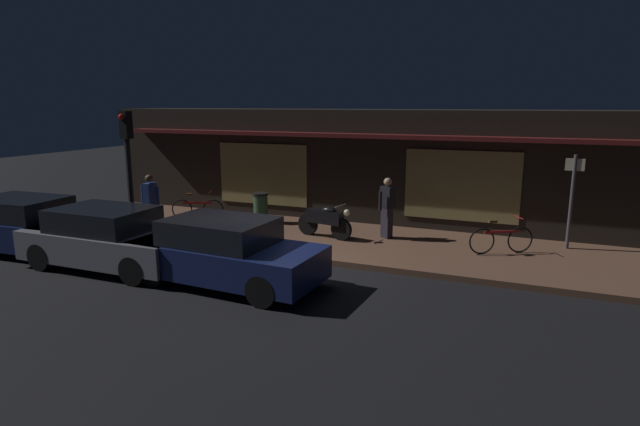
{
  "coord_description": "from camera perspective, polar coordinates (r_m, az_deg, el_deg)",
  "views": [
    {
      "loc": [
        5.09,
        -9.93,
        3.78
      ],
      "look_at": [
        -0.06,
        2.4,
        0.95
      ],
      "focal_mm": 29.03,
      "sensor_mm": 36.0,
      "label": 1
    }
  ],
  "objects": [
    {
      "name": "ground_plane",
      "position": [
        11.78,
        -4.25,
        -6.79
      ],
      "size": [
        60.0,
        60.0,
        0.0
      ],
      "primitive_type": "plane",
      "color": "black"
    },
    {
      "name": "sidewalk_slab",
      "position": [
        14.38,
        1.16,
        -2.97
      ],
      "size": [
        18.0,
        4.0,
        0.15
      ],
      "primitive_type": "cube",
      "color": "brown",
      "rests_on": "ground_plane"
    },
    {
      "name": "storefront_building",
      "position": [
        17.21,
        5.34,
        5.32
      ],
      "size": [
        18.0,
        3.3,
        3.6
      ],
      "color": "black",
      "rests_on": "ground_plane"
    },
    {
      "name": "motorcycle",
      "position": [
        14.22,
        0.59,
        -0.77
      ],
      "size": [
        1.69,
        0.61,
        0.97
      ],
      "color": "black",
      "rests_on": "sidewalk_slab"
    },
    {
      "name": "bicycle_parked",
      "position": [
        13.5,
        19.32,
        -2.76
      ],
      "size": [
        1.45,
        0.88,
        0.91
      ],
      "color": "black",
      "rests_on": "sidewalk_slab"
    },
    {
      "name": "bicycle_extra",
      "position": [
        16.9,
        -13.35,
        0.47
      ],
      "size": [
        1.56,
        0.67,
        0.91
      ],
      "color": "black",
      "rests_on": "sidewalk_slab"
    },
    {
      "name": "person_photographer",
      "position": [
        15.53,
        -18.17,
        1.15
      ],
      "size": [
        0.61,
        0.39,
        1.67
      ],
      "color": "#28232D",
      "rests_on": "sidewalk_slab"
    },
    {
      "name": "person_bystander",
      "position": [
        14.23,
        7.41,
        0.71
      ],
      "size": [
        0.44,
        0.57,
        1.67
      ],
      "color": "#28232D",
      "rests_on": "sidewalk_slab"
    },
    {
      "name": "sign_post",
      "position": [
        14.44,
        26.02,
        1.69
      ],
      "size": [
        0.44,
        0.09,
        2.4
      ],
      "color": "#47474C",
      "rests_on": "sidewalk_slab"
    },
    {
      "name": "trash_bin",
      "position": [
        16.17,
        -6.56,
        0.62
      ],
      "size": [
        0.48,
        0.48,
        0.93
      ],
      "color": "#2D4C33",
      "rests_on": "sidewalk_slab"
    },
    {
      "name": "traffic_light_pole",
      "position": [
        14.33,
        -20.4,
        6.0
      ],
      "size": [
        0.24,
        0.33,
        3.6
      ],
      "color": "black",
      "rests_on": "ground_plane"
    },
    {
      "name": "parked_car_near",
      "position": [
        15.4,
        -29.81,
        -1.18
      ],
      "size": [
        4.2,
        2.0,
        1.42
      ],
      "color": "black",
      "rests_on": "ground_plane"
    },
    {
      "name": "parked_car_far",
      "position": [
        13.06,
        -22.29,
        -2.58
      ],
      "size": [
        4.12,
        1.81,
        1.42
      ],
      "color": "black",
      "rests_on": "ground_plane"
    },
    {
      "name": "parked_car_across",
      "position": [
        11.15,
        -10.46,
        -4.26
      ],
      "size": [
        4.18,
        1.96,
        1.42
      ],
      "color": "black",
      "rests_on": "ground_plane"
    }
  ]
}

